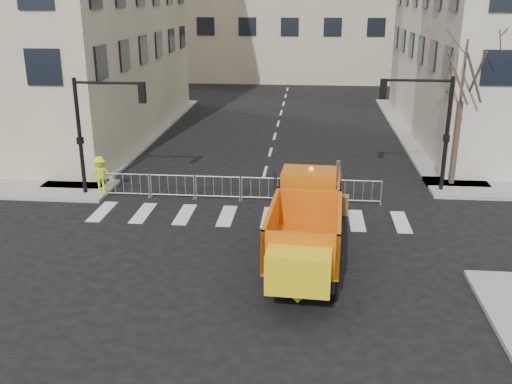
# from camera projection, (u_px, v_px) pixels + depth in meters

# --- Properties ---
(ground) EXTENTS (120.00, 120.00, 0.00)m
(ground) POSITION_uv_depth(u_px,v_px,m) (236.00, 278.00, 18.67)
(ground) COLOR black
(ground) RESTS_ON ground
(sidewalk_back) EXTENTS (64.00, 5.00, 0.15)m
(sidewalk_back) POSITION_uv_depth(u_px,v_px,m) (259.00, 192.00, 26.65)
(sidewalk_back) COLOR gray
(sidewalk_back) RESTS_ON ground
(traffic_light_left) EXTENTS (0.18, 0.18, 5.40)m
(traffic_light_left) POSITION_uv_depth(u_px,v_px,m) (80.00, 138.00, 25.56)
(traffic_light_left) COLOR black
(traffic_light_left) RESTS_ON ground
(traffic_light_right) EXTENTS (0.18, 0.18, 5.40)m
(traffic_light_right) POSITION_uv_depth(u_px,v_px,m) (447.00, 136.00, 25.97)
(traffic_light_right) COLOR black
(traffic_light_right) RESTS_ON ground
(crowd_barriers) EXTENTS (12.60, 0.60, 1.10)m
(crowd_barriers) POSITION_uv_depth(u_px,v_px,m) (241.00, 188.00, 25.71)
(crowd_barriers) COLOR #9EA0A5
(crowd_barriers) RESTS_ON ground
(street_tree) EXTENTS (3.00, 3.00, 7.50)m
(street_tree) POSITION_uv_depth(u_px,v_px,m) (460.00, 109.00, 26.51)
(street_tree) COLOR #382B21
(street_tree) RESTS_ON ground
(plow_truck) EXTENTS (3.00, 8.94, 3.42)m
(plow_truck) POSITION_uv_depth(u_px,v_px,m) (307.00, 225.00, 19.05)
(plow_truck) COLOR black
(plow_truck) RESTS_ON ground
(cop_a) EXTENTS (0.71, 0.47, 1.96)m
(cop_a) POSITION_uv_depth(u_px,v_px,m) (289.00, 188.00, 24.38)
(cop_a) COLOR black
(cop_a) RESTS_ON ground
(cop_b) EXTENTS (1.16, 1.00, 2.05)m
(cop_b) POSITION_uv_depth(u_px,v_px,m) (286.00, 199.00, 22.90)
(cop_b) COLOR black
(cop_b) RESTS_ON ground
(cop_c) EXTENTS (1.11, 1.19, 1.97)m
(cop_c) POSITION_uv_depth(u_px,v_px,m) (301.00, 195.00, 23.45)
(cop_c) COLOR black
(cop_c) RESTS_ON ground
(worker) EXTENTS (1.26, 1.04, 1.70)m
(worker) POSITION_uv_depth(u_px,v_px,m) (100.00, 174.00, 26.15)
(worker) COLOR yellow
(worker) RESTS_ON sidewalk_back
(newspaper_box) EXTENTS (0.56, 0.53, 1.10)m
(newspaper_box) POSITION_uv_depth(u_px,v_px,m) (324.00, 185.00, 25.66)
(newspaper_box) COLOR red
(newspaper_box) RESTS_ON sidewalk_back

